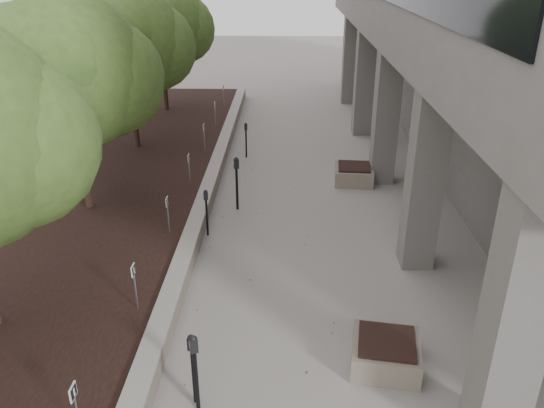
# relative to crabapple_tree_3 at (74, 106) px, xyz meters

# --- Properties ---
(retaining_wall) EXTENTS (0.39, 26.00, 0.50)m
(retaining_wall) POSITION_rel_crabapple_tree_3_xyz_m (2.97, 1.00, -2.87)
(retaining_wall) COLOR gray
(retaining_wall) RESTS_ON ground
(planting_bed) EXTENTS (7.00, 26.00, 0.40)m
(planting_bed) POSITION_rel_crabapple_tree_3_xyz_m (-0.70, 1.00, -2.92)
(planting_bed) COLOR black
(planting_bed) RESTS_ON ground
(crabapple_tree_3) EXTENTS (4.60, 4.00, 5.44)m
(crabapple_tree_3) POSITION_rel_crabapple_tree_3_xyz_m (0.00, 0.00, 0.00)
(crabapple_tree_3) COLOR #3D6024
(crabapple_tree_3) RESTS_ON planting_bed
(crabapple_tree_4) EXTENTS (4.60, 4.00, 5.44)m
(crabapple_tree_4) POSITION_rel_crabapple_tree_3_xyz_m (0.00, 5.00, 0.00)
(crabapple_tree_4) COLOR #3D6024
(crabapple_tree_4) RESTS_ON planting_bed
(crabapple_tree_5) EXTENTS (4.60, 4.00, 5.44)m
(crabapple_tree_5) POSITION_rel_crabapple_tree_3_xyz_m (0.00, 10.00, 0.00)
(crabapple_tree_5) COLOR #3D6024
(crabapple_tree_5) RESTS_ON planting_bed
(parking_sign_3) EXTENTS (0.04, 0.22, 0.96)m
(parking_sign_3) POSITION_rel_crabapple_tree_3_xyz_m (2.45, -4.50, -2.24)
(parking_sign_3) COLOR black
(parking_sign_3) RESTS_ON planting_bed
(parking_sign_4) EXTENTS (0.04, 0.22, 0.96)m
(parking_sign_4) POSITION_rel_crabapple_tree_3_xyz_m (2.45, -1.50, -2.24)
(parking_sign_4) COLOR black
(parking_sign_4) RESTS_ON planting_bed
(parking_sign_5) EXTENTS (0.04, 0.22, 0.96)m
(parking_sign_5) POSITION_rel_crabapple_tree_3_xyz_m (2.45, 1.50, -2.24)
(parking_sign_5) COLOR black
(parking_sign_5) RESTS_ON planting_bed
(parking_sign_6) EXTENTS (0.04, 0.22, 0.96)m
(parking_sign_6) POSITION_rel_crabapple_tree_3_xyz_m (2.45, 4.50, -2.24)
(parking_sign_6) COLOR black
(parking_sign_6) RESTS_ON planting_bed
(parking_sign_7) EXTENTS (0.04, 0.22, 0.96)m
(parking_sign_7) POSITION_rel_crabapple_tree_3_xyz_m (2.45, 7.50, -2.24)
(parking_sign_7) COLOR black
(parking_sign_7) RESTS_ON planting_bed
(parking_sign_8) EXTENTS (0.04, 0.22, 0.96)m
(parking_sign_8) POSITION_rel_crabapple_tree_3_xyz_m (2.45, 10.50, -2.24)
(parking_sign_8) COLOR black
(parking_sign_8) RESTS_ON planting_bed
(parking_meter_1) EXTENTS (0.14, 0.11, 1.32)m
(parking_meter_1) POSITION_rel_crabapple_tree_3_xyz_m (3.82, -6.38, -2.46)
(parking_meter_1) COLOR black
(parking_meter_1) RESTS_ON ground
(parking_meter_2) EXTENTS (0.17, 0.14, 1.43)m
(parking_meter_2) POSITION_rel_crabapple_tree_3_xyz_m (3.88, -6.53, -2.41)
(parking_meter_2) COLOR black
(parking_meter_2) RESTS_ON ground
(parking_meter_3) EXTENTS (0.18, 0.16, 1.54)m
(parking_meter_3) POSITION_rel_crabapple_tree_3_xyz_m (3.87, 0.77, -2.35)
(parking_meter_3) COLOR black
(parking_meter_3) RESTS_ON ground
(parking_meter_4) EXTENTS (0.13, 0.10, 1.25)m
(parking_meter_4) POSITION_rel_crabapple_tree_3_xyz_m (3.25, -0.79, -2.49)
(parking_meter_4) COLOR black
(parking_meter_4) RESTS_ON ground
(parking_meter_5) EXTENTS (0.13, 0.09, 1.25)m
(parking_meter_5) POSITION_rel_crabapple_tree_3_xyz_m (3.82, 5.05, -2.49)
(parking_meter_5) COLOR black
(parking_meter_5) RESTS_ON ground
(planter_front) EXTENTS (1.30, 1.30, 0.53)m
(planter_front) POSITION_rel_crabapple_tree_3_xyz_m (6.96, -5.45, -2.85)
(planter_front) COLOR gray
(planter_front) RESTS_ON ground
(planter_back) EXTENTS (1.25, 1.25, 0.54)m
(planter_back) POSITION_rel_crabapple_tree_3_xyz_m (7.34, 2.86, -2.85)
(planter_back) COLOR gray
(planter_back) RESTS_ON ground
(berry_scatter) EXTENTS (3.30, 14.10, 0.02)m
(berry_scatter) POSITION_rel_crabapple_tree_3_xyz_m (4.70, -3.00, -3.11)
(berry_scatter) COLOR maroon
(berry_scatter) RESTS_ON ground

